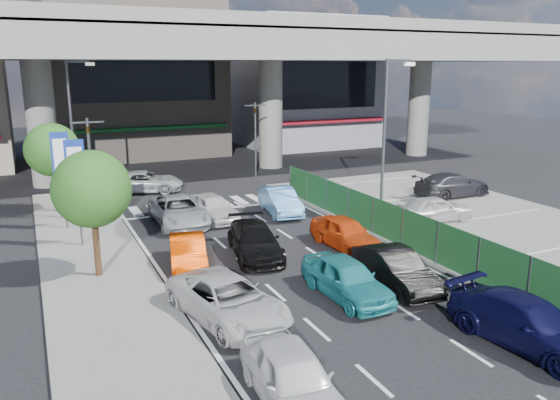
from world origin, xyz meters
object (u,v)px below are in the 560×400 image
signboard_near (76,178)px  sedan_white_front_mid (212,207)px  tree_far (52,150)px  taxi_orange_right (345,233)px  sedan_white_mid_left (228,300)px  kei_truck_front_right (280,201)px  traffic_light_left (89,144)px  parked_sedan_white (435,209)px  minivan_navy_back (528,323)px  van_white_back_left (293,377)px  crossing_wagon_silver (145,182)px  wagon_silver_front_left (179,211)px  traffic_cone (373,223)px  parked_sedan_dgrey (452,185)px  tree_near (92,189)px  hatch_black_mid_right (396,269)px  street_lamp_left (74,117)px  signboard_far (62,167)px  taxi_orange_left (188,253)px  street_lamp_right (387,127)px  sedan_black_mid (255,241)px  taxi_teal_mid (347,278)px  traffic_light_right (255,121)px

signboard_near → sedan_white_front_mid: bearing=14.6°
tree_far → taxi_orange_right: tree_far is taller
sedan_white_mid_left → kei_truck_front_right: 12.57m
traffic_light_left → parked_sedan_white: size_ratio=1.35×
tree_far → minivan_navy_back: bearing=-62.0°
van_white_back_left → crossing_wagon_silver: (1.29, 23.47, -0.04)m
wagon_silver_front_left → sedan_white_front_mid: (1.74, 0.06, -0.01)m
tree_far → wagon_silver_front_left: bearing=-42.5°
sedan_white_mid_left → tree_far: bearing=92.2°
kei_truck_front_right → sedan_white_mid_left: bearing=-113.7°
traffic_cone → parked_sedan_dgrey: bearing=24.3°
tree_near → hatch_black_mid_right: (9.49, -5.35, -2.71)m
tree_near → hatch_black_mid_right: bearing=-29.4°
taxi_orange_right → parked_sedan_white: 6.29m
taxi_orange_right → street_lamp_left: bearing=119.8°
sedan_white_mid_left → sedan_white_front_mid: sedan_white_front_mid is taller
parked_sedan_white → parked_sedan_dgrey: bearing=-43.3°
signboard_far → taxi_orange_left: size_ratio=1.24×
sedan_white_mid_left → parked_sedan_dgrey: size_ratio=0.99×
taxi_orange_right → kei_truck_front_right: size_ratio=0.94×
van_white_back_left → traffic_cone: (9.48, 10.65, -0.29)m
signboard_near → wagon_silver_front_left: size_ratio=0.95×
street_lamp_right → minivan_navy_back: street_lamp_right is taller
street_lamp_left → crossing_wagon_silver: street_lamp_left is taller
sedan_black_mid → tree_far: bearing=134.6°
van_white_back_left → parked_sedan_white: (13.14, 10.58, 0.03)m
traffic_light_left → tree_near: (-0.80, -8.00, -0.55)m
traffic_light_left → crossing_wagon_silver: size_ratio=1.10×
van_white_back_left → kei_truck_front_right: 16.81m
signboard_near → sedan_white_mid_left: (3.42, -9.26, -2.40)m
hatch_black_mid_right → kei_truck_front_right: kei_truck_front_right is taller
hatch_black_mid_right → taxi_teal_mid: bearing=-175.3°
sedan_white_front_mid → taxi_teal_mid: bearing=-92.2°
street_lamp_right → taxi_orange_left: (-10.87, -2.38, -4.15)m
traffic_light_left → tree_near: size_ratio=1.08×
tree_far → kei_truck_front_right: bearing=-25.6°
hatch_black_mid_right → kei_truck_front_right: (0.44, 10.71, 0.01)m
street_lamp_left → taxi_teal_mid: (6.76, -19.37, -4.08)m
van_white_back_left → taxi_orange_right: van_white_back_left is taller
traffic_light_right → signboard_near: bearing=-139.1°
tree_far → crossing_wagon_silver: tree_far is taller
sedan_white_front_mid → parked_sedan_dgrey: bearing=-13.5°
tree_near → crossing_wagon_silver: (4.41, 13.46, -2.73)m
signboard_near → hatch_black_mid_right: (9.69, -9.34, -2.39)m
van_white_back_left → hatch_black_mid_right: 7.89m
minivan_navy_back → sedan_black_mid: minivan_navy_back is taller
signboard_near → tree_far: 6.54m
street_lamp_right → taxi_orange_left: street_lamp_right is taller
sedan_black_mid → crossing_wagon_silver: (-1.79, 13.66, -0.00)m
signboard_near → kei_truck_front_right: 10.49m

